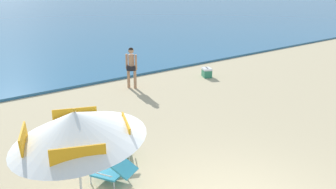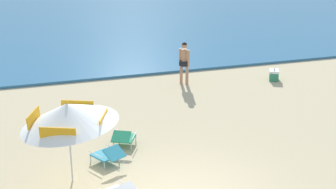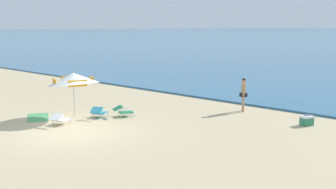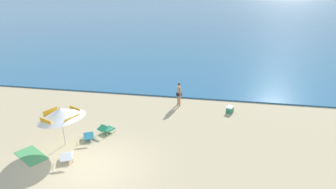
# 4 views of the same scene
# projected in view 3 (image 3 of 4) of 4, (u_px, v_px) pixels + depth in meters

# --- Properties ---
(ground_plane) EXTENTS (800.00, 800.00, 0.00)m
(ground_plane) POSITION_uv_depth(u_px,v_px,m) (74.00, 133.00, 15.61)
(ground_plane) COLOR tan
(beach_umbrella_striped_main) EXTENTS (2.54, 2.50, 2.14)m
(beach_umbrella_striped_main) POSITION_uv_depth(u_px,v_px,m) (73.00, 79.00, 18.06)
(beach_umbrella_striped_main) COLOR silver
(beach_umbrella_striped_main) RESTS_ON ground
(lounge_chair_under_umbrella) EXTENTS (0.89, 1.03, 0.52)m
(lounge_chair_under_umbrella) POSITION_uv_depth(u_px,v_px,m) (99.00, 112.00, 18.08)
(lounge_chair_under_umbrella) COLOR teal
(lounge_chair_under_umbrella) RESTS_ON ground
(lounge_chair_beside_umbrella) EXTENTS (0.87, 1.02, 0.52)m
(lounge_chair_beside_umbrella) POSITION_uv_depth(u_px,v_px,m) (60.00, 119.00, 16.73)
(lounge_chair_beside_umbrella) COLOR white
(lounge_chair_beside_umbrella) RESTS_ON ground
(lounge_chair_facing_sea) EXTENTS (0.87, 1.02, 0.51)m
(lounge_chair_facing_sea) POSITION_uv_depth(u_px,v_px,m) (123.00, 111.00, 18.32)
(lounge_chair_facing_sea) COLOR #1E7F56
(lounge_chair_facing_sea) RESTS_ON ground
(person_standing_near_shore) EXTENTS (0.39, 0.42, 1.60)m
(person_standing_near_shore) POSITION_uv_depth(u_px,v_px,m) (244.00, 92.00, 19.36)
(person_standing_near_shore) COLOR tan
(person_standing_near_shore) RESTS_ON ground
(cooler_box) EXTENTS (0.53, 0.60, 0.43)m
(cooler_box) POSITION_uv_depth(u_px,v_px,m) (307.00, 120.00, 16.74)
(cooler_box) COLOR #2D7F5B
(cooler_box) RESTS_ON ground
(beach_towel) EXTENTS (2.01, 1.67, 0.01)m
(beach_towel) POSITION_uv_depth(u_px,v_px,m) (38.00, 117.00, 18.17)
(beach_towel) COLOR #4C9E5B
(beach_towel) RESTS_ON ground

